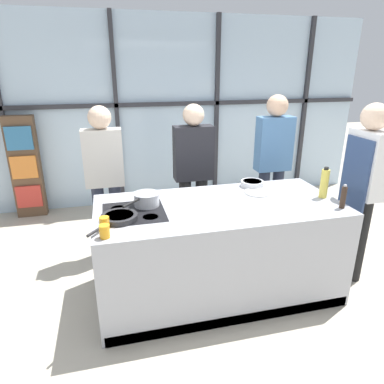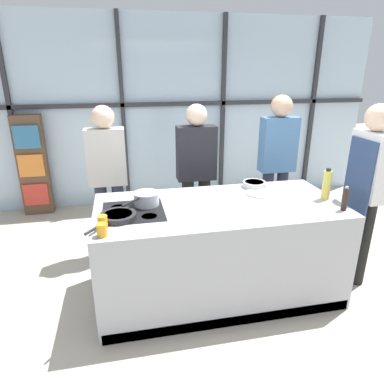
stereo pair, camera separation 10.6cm
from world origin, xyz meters
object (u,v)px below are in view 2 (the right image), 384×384
object	(u,v)px
spectator_center_right	(277,159)
white_plate	(259,193)
chef	(366,184)
spectator_center_left	(196,169)
pepper_grinder	(345,199)
mixing_bowl	(254,184)
spectator_far_left	(108,173)
saucepan	(146,198)
oil_bottle	(327,185)
juice_glass_near	(102,230)
juice_glass_far	(103,222)
frying_pan	(118,216)

from	to	relation	value
spectator_center_right	white_plate	world-z (taller)	spectator_center_right
chef	spectator_center_left	xyz separation A→B (m)	(-1.42, 1.02, -0.06)
spectator_center_right	pepper_grinder	size ratio (longest dim) A/B	8.07
mixing_bowl	white_plate	bearing A→B (deg)	-97.75
chef	pepper_grinder	xyz separation A→B (m)	(-0.41, -0.28, -0.01)
chef	spectator_far_left	bearing A→B (deg)	67.04
saucepan	white_plate	bearing A→B (deg)	3.03
white_plate	oil_bottle	size ratio (longest dim) A/B	0.87
white_plate	oil_bottle	xyz separation A→B (m)	(0.55, -0.25, 0.13)
spectator_center_left	juice_glass_near	distance (m)	1.70
juice_glass_far	oil_bottle	bearing A→B (deg)	5.81
chef	spectator_center_right	distance (m)	1.11
frying_pan	oil_bottle	bearing A→B (deg)	1.90
saucepan	spectator_center_left	bearing A→B (deg)	52.74
white_plate	juice_glass_far	world-z (taller)	juice_glass_far
pepper_grinder	juice_glass_far	size ratio (longest dim) A/B	2.22
white_plate	pepper_grinder	distance (m)	0.77
chef	white_plate	size ratio (longest dim) A/B	6.90
spectator_center_right	mixing_bowl	bearing A→B (deg)	48.46
oil_bottle	spectator_center_right	bearing A→B (deg)	90.56
spectator_center_left	juice_glass_near	size ratio (longest dim) A/B	17.14
pepper_grinder	juice_glass_near	xyz separation A→B (m)	(-2.01, -0.07, -0.05)
frying_pan	juice_glass_far	distance (m)	0.18
chef	frying_pan	bearing A→B (deg)	91.68
spectator_center_right	saucepan	size ratio (longest dim) A/B	5.13
chef	frying_pan	size ratio (longest dim) A/B	3.88
white_plate	mixing_bowl	size ratio (longest dim) A/B	1.09
mixing_bowl	juice_glass_near	xyz separation A→B (m)	(-1.48, -0.79, 0.02)
white_plate	pepper_grinder	xyz separation A→B (m)	(0.56, -0.52, 0.09)
white_plate	juice_glass_far	xyz separation A→B (m)	(-1.45, -0.45, 0.04)
mixing_bowl	juice_glass_far	bearing A→B (deg)	-156.12
saucepan	spectator_center_right	bearing A→B (deg)	27.23
spectator_center_left	white_plate	bearing A→B (deg)	120.09
juice_glass_near	saucepan	bearing A→B (deg)	55.80
oil_bottle	pepper_grinder	bearing A→B (deg)	-87.88
chef	spectator_center_right	size ratio (longest dim) A/B	1.00
spectator_center_right	juice_glass_near	world-z (taller)	spectator_center_right
spectator_center_right	saucepan	distance (m)	1.83
oil_bottle	spectator_far_left	bearing A→B (deg)	152.68
white_plate	frying_pan	bearing A→B (deg)	-166.95
frying_pan	juice_glass_near	xyz separation A→B (m)	(-0.11, -0.28, 0.03)
juice_glass_far	saucepan	bearing A→B (deg)	47.35
mixing_bowl	juice_glass_far	world-z (taller)	juice_glass_far
mixing_bowl	juice_glass_far	xyz separation A→B (m)	(-1.48, -0.65, 0.02)
spectator_center_right	frying_pan	size ratio (longest dim) A/B	3.89
spectator_center_right	spectator_center_left	bearing A→B (deg)	0.00
spectator_center_right	white_plate	size ratio (longest dim) A/B	6.92
chef	juice_glass_far	xyz separation A→B (m)	(-2.42, -0.21, -0.06)
spectator_far_left	spectator_center_left	xyz separation A→B (m)	(0.99, 0.00, -0.02)
chef	oil_bottle	world-z (taller)	chef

